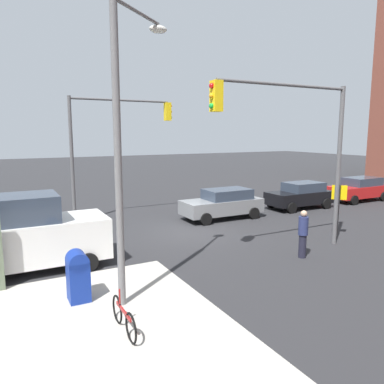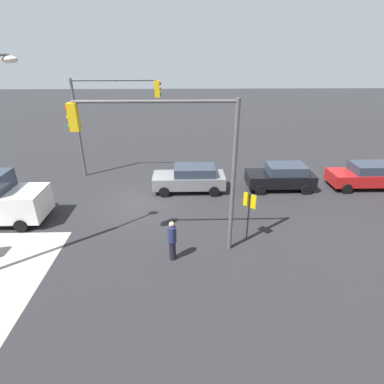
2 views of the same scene
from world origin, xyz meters
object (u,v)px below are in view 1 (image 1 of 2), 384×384
(sedan_red, at_px, (359,189))
(mailbox_blue, at_px, (78,274))
(coupe_black, at_px, (300,195))
(pedestrian_crossing, at_px, (303,233))
(bicycle_leaning_on_fence, at_px, (124,318))
(traffic_signal_se_corner, at_px, (113,133))
(traffic_signal_nw_corner, at_px, (295,132))
(street_lamp_corner, at_px, (125,131))
(hatchback_gray, at_px, (223,203))
(van_white_delivery, at_px, (22,235))

(sedan_red, bearing_deg, mailbox_blue, 18.72)
(coupe_black, xyz_separation_m, pedestrian_crossing, (6.67, 7.06, 0.11))
(bicycle_leaning_on_fence, bearing_deg, pedestrian_crossing, -165.28)
(bicycle_leaning_on_fence, bearing_deg, traffic_signal_se_corner, -105.74)
(sedan_red, bearing_deg, pedestrian_crossing, 30.29)
(traffic_signal_nw_corner, height_order, mailbox_blue, traffic_signal_nw_corner)
(traffic_signal_se_corner, bearing_deg, traffic_signal_nw_corner, 115.89)
(street_lamp_corner, xyz_separation_m, sedan_red, (-19.06, -7.46, -3.86))
(traffic_signal_se_corner, xyz_separation_m, pedestrian_crossing, (-4.30, 9.70, -3.69))
(coupe_black, bearing_deg, bicycle_leaning_on_fence, 32.39)
(hatchback_gray, relative_size, sedan_red, 1.02)
(mailbox_blue, distance_m, coupe_black, 16.38)
(pedestrian_crossing, bearing_deg, sedan_red, -170.24)
(traffic_signal_se_corner, height_order, street_lamp_corner, street_lamp_corner)
(traffic_signal_nw_corner, relative_size, pedestrian_crossing, 3.58)
(street_lamp_corner, bearing_deg, traffic_signal_se_corner, -104.57)
(mailbox_blue, bearing_deg, pedestrian_crossing, 178.60)
(traffic_signal_se_corner, relative_size, pedestrian_crossing, 3.58)
(traffic_signal_nw_corner, height_order, van_white_delivery, traffic_signal_nw_corner)
(street_lamp_corner, bearing_deg, bicycle_leaning_on_fence, 67.36)
(street_lamp_corner, xyz_separation_m, mailbox_blue, (1.28, -0.56, -3.94))
(traffic_signal_se_corner, height_order, bicycle_leaning_on_fence, traffic_signal_se_corner)
(traffic_signal_se_corner, height_order, coupe_black, traffic_signal_se_corner)
(traffic_signal_se_corner, bearing_deg, bicycle_leaning_on_fence, 74.26)
(coupe_black, height_order, van_white_delivery, van_white_delivery)
(mailbox_blue, distance_m, hatchback_gray, 11.32)
(mailbox_blue, height_order, van_white_delivery, van_white_delivery)
(traffic_signal_nw_corner, distance_m, mailbox_blue, 9.16)
(traffic_signal_nw_corner, relative_size, sedan_red, 1.48)
(coupe_black, relative_size, sedan_red, 0.95)
(bicycle_leaning_on_fence, bearing_deg, mailbox_blue, -74.72)
(traffic_signal_se_corner, xyz_separation_m, mailbox_blue, (3.90, 9.50, -3.88))
(hatchback_gray, relative_size, van_white_delivery, 0.82)
(coupe_black, xyz_separation_m, bicycle_leaning_on_fence, (14.27, 9.06, -0.50))
(street_lamp_corner, height_order, sedan_red, street_lamp_corner)
(street_lamp_corner, distance_m, hatchback_gray, 11.37)
(traffic_signal_nw_corner, relative_size, van_white_delivery, 1.20)
(mailbox_blue, distance_m, pedestrian_crossing, 8.20)
(mailbox_blue, bearing_deg, traffic_signal_se_corner, -112.31)
(bicycle_leaning_on_fence, bearing_deg, hatchback_gray, -133.58)
(mailbox_blue, bearing_deg, sedan_red, -161.28)
(van_white_delivery, xyz_separation_m, bicycle_leaning_on_fence, (-1.78, 5.40, -0.93))
(pedestrian_crossing, bearing_deg, van_white_delivery, -40.46)
(traffic_signal_nw_corner, distance_m, hatchback_gray, 7.37)
(hatchback_gray, bearing_deg, sedan_red, -179.20)
(traffic_signal_se_corner, xyz_separation_m, coupe_black, (-10.98, 2.64, -3.80))
(traffic_signal_nw_corner, xyz_separation_m, bicycle_leaning_on_fence, (7.66, 2.70, -4.33))
(van_white_delivery, bearing_deg, bicycle_leaning_on_fence, 108.26)
(van_white_delivery, bearing_deg, street_lamp_corner, 123.21)
(traffic_signal_se_corner, relative_size, coupe_black, 1.56)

